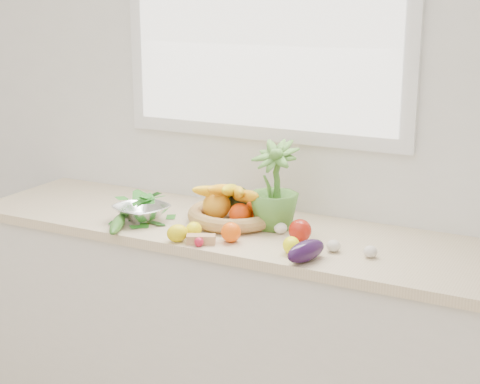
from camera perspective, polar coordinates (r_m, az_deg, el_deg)
The scene contains 20 objects.
back_wall at distance 3.12m, azimuth 1.90°, elevation 6.82°, with size 4.50×0.02×2.70m, color white.
counter_cabinet at distance 3.14m, azimuth -0.65°, elevation -10.79°, with size 2.20×0.58×0.86m, color silver.
countertop at distance 2.97m, azimuth -0.68°, elevation -2.96°, with size 2.24×0.62×0.04m, color beige.
window_frame at distance 3.07m, azimuth 1.84°, elevation 14.19°, with size 1.30×0.03×1.10m, color white.
window_pane at distance 3.05m, azimuth 1.68°, elevation 14.18°, with size 1.18×0.01×0.98m, color white.
orange_loose at distance 2.76m, azimuth -0.71°, elevation -3.15°, with size 0.08×0.08×0.08m, color #FF5708.
lemon_a at distance 2.82m, azimuth -3.62°, elevation -2.92°, with size 0.06×0.07×0.06m, color yellow.
lemon_b at distance 2.77m, azimuth -4.88°, elevation -3.20°, with size 0.07×0.08×0.07m, color yellow.
lemon_c at distance 2.64m, azimuth 4.01°, elevation -4.15°, with size 0.06×0.08×0.06m, color #FDFF0D.
apple at distance 2.77m, azimuth 4.68°, elevation -3.00°, with size 0.09×0.09×0.09m, color #AD1B0D.
ginger at distance 2.75m, azimuth -3.05°, elevation -3.69°, with size 0.11×0.04×0.03m, color tan.
garlic_a at distance 2.65m, azimuth 10.08°, elevation -4.57°, with size 0.05×0.05×0.04m, color beige.
garlic_b at distance 2.86m, azimuth 3.16°, elevation -2.82°, with size 0.05×0.05×0.04m, color white.
garlic_c at distance 2.68m, azimuth 7.27°, elevation -4.17°, with size 0.05×0.05×0.04m, color silver.
eggplant at distance 2.57m, azimuth 5.14°, elevation -4.58°, with size 0.07×0.19×0.07m, color #260E35.
cucumber at distance 2.94m, azimuth -9.47°, elevation -2.44°, with size 0.05×0.25×0.05m, color #2B5E1B.
radish at distance 2.72m, azimuth -3.21°, elevation -3.89°, with size 0.03×0.03×0.03m, color red.
potted_herb at distance 2.88m, azimuth 2.68°, elevation 0.55°, with size 0.20×0.20×0.35m, color #4B822F.
fruit_basket at distance 2.99m, azimuth -0.52°, elevation -1.33°, with size 0.46×0.46×0.19m.
colander_with_spinach at distance 3.02m, azimuth -7.65°, elevation -1.22°, with size 0.26×0.26×0.12m.
Camera 1 is at (1.33, -0.54, 1.81)m, focal length 55.00 mm.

